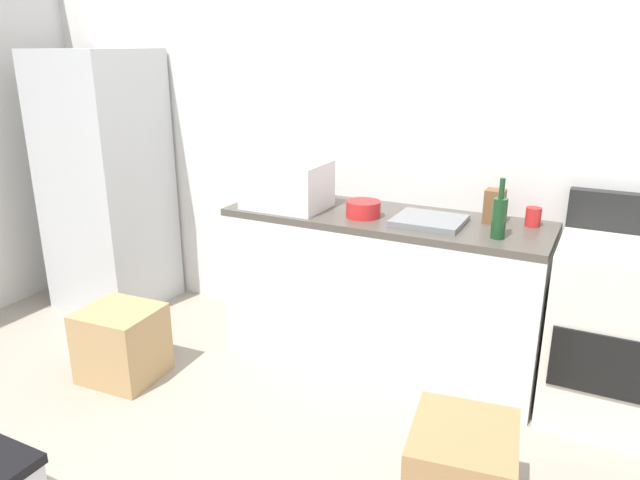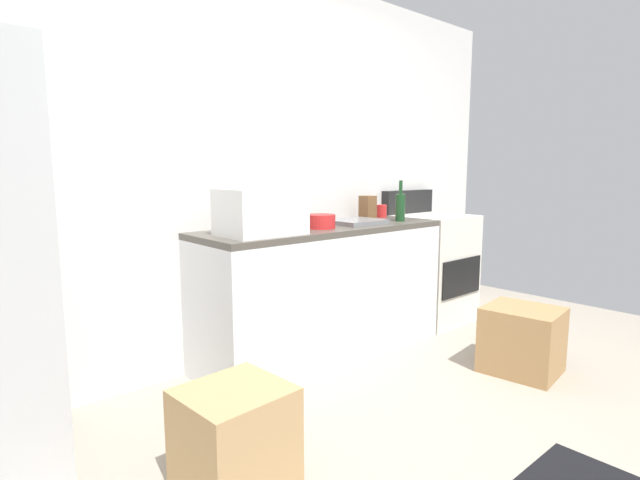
{
  "view_description": "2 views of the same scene",
  "coord_description": "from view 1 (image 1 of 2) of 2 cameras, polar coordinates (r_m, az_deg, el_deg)",
  "views": [
    {
      "loc": [
        1.42,
        -1.81,
        1.81
      ],
      "look_at": [
        -0.02,
        1.02,
        0.76
      ],
      "focal_mm": 33.39,
      "sensor_mm": 36.0,
      "label": 1
    },
    {
      "loc": [
        -1.88,
        -1.24,
        1.27
      ],
      "look_at": [
        -0.03,
        0.86,
        0.87
      ],
      "focal_mm": 27.46,
      "sensor_mm": 36.0,
      "label": 2
    }
  ],
  "objects": [
    {
      "name": "microwave",
      "position": [
        3.46,
        -3.22,
        5.32
      ],
      "size": [
        0.46,
        0.34,
        0.27
      ],
      "primitive_type": "cube",
      "color": "white",
      "rests_on": "kitchen_counter"
    },
    {
      "name": "cardboard_box_large",
      "position": [
        2.55,
        13.34,
        -21.14
      ],
      "size": [
        0.45,
        0.49,
        0.42
      ],
      "primitive_type": "cube",
      "rotation": [
        0.0,
        0.0,
        0.14
      ],
      "color": "#A37A4C",
      "rests_on": "ground_plane"
    },
    {
      "name": "knife_block",
      "position": [
        3.29,
        16.37,
        3.11
      ],
      "size": [
        0.1,
        0.1,
        0.18
      ],
      "primitive_type": "cube",
      "color": "brown",
      "rests_on": "kitchen_counter"
    },
    {
      "name": "refrigerator",
      "position": [
        4.43,
        -19.76,
        5.23
      ],
      "size": [
        0.68,
        0.66,
        1.78
      ],
      "primitive_type": "cube",
      "color": "silver",
      "rests_on": "ground_plane"
    },
    {
      "name": "coffee_mug",
      "position": [
        3.3,
        19.75,
        2.1
      ],
      "size": [
        0.08,
        0.08,
        0.1
      ],
      "primitive_type": "cylinder",
      "color": "red",
      "rests_on": "kitchen_counter"
    },
    {
      "name": "kitchen_counter",
      "position": [
        3.48,
        5.97,
        -4.77
      ],
      "size": [
        1.8,
        0.6,
        0.9
      ],
      "color": "silver",
      "rests_on": "ground_plane"
    },
    {
      "name": "wall_back",
      "position": [
        3.68,
        3.98,
        10.29
      ],
      "size": [
        5.0,
        0.1,
        2.6
      ],
      "primitive_type": "cube",
      "color": "silver",
      "rests_on": "ground_plane"
    },
    {
      "name": "cardboard_box_medium",
      "position": [
        3.57,
        -18.45,
        -9.38
      ],
      "size": [
        0.43,
        0.4,
        0.41
      ],
      "primitive_type": "cube",
      "rotation": [
        0.0,
        0.0,
        0.07
      ],
      "color": "tan",
      "rests_on": "ground_plane"
    },
    {
      "name": "ground_plane",
      "position": [
        2.92,
        -9.4,
        -20.22
      ],
      "size": [
        6.0,
        6.0,
        0.0
      ],
      "primitive_type": "plane",
      "color": "#9E9384"
    },
    {
      "name": "mixing_bowl",
      "position": [
        3.28,
        4.17,
        2.99
      ],
      "size": [
        0.19,
        0.19,
        0.09
      ],
      "primitive_type": "cylinder",
      "color": "red",
      "rests_on": "kitchen_counter"
    },
    {
      "name": "wine_bottle",
      "position": [
        3.02,
        16.8,
        2.17
      ],
      "size": [
        0.07,
        0.07,
        0.3
      ],
      "color": "#193F1E",
      "rests_on": "kitchen_counter"
    },
    {
      "name": "stove_oven",
      "position": [
        3.3,
        26.36,
        -7.76
      ],
      "size": [
        0.6,
        0.61,
        1.1
      ],
      "color": "silver",
      "rests_on": "ground_plane"
    },
    {
      "name": "sink_basin",
      "position": [
        3.22,
        10.42,
        1.84
      ],
      "size": [
        0.36,
        0.32,
        0.03
      ],
      "primitive_type": "cube",
      "color": "slate",
      "rests_on": "kitchen_counter"
    }
  ]
}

